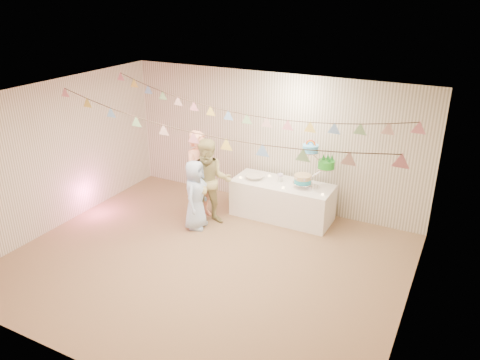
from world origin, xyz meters
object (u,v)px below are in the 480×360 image
at_px(table, 282,200).
at_px(person_adult_b, 210,183).
at_px(person_child, 195,195).
at_px(cake_stand, 314,163).
at_px(person_adult_a, 200,175).

bearing_deg(table, person_adult_b, -142.85).
distance_m(table, person_child, 1.65).
height_order(cake_stand, person_child, cake_stand).
height_order(cake_stand, person_adult_a, person_adult_a).
height_order(cake_stand, person_adult_b, person_adult_b).
bearing_deg(cake_stand, person_adult_a, -159.18).
distance_m(cake_stand, person_adult_b, 1.87).
relative_size(table, person_child, 1.46).
distance_m(table, person_adult_a, 1.59).
bearing_deg(cake_stand, person_child, -147.54).
distance_m(person_adult_b, person_child, 0.34).
bearing_deg(table, cake_stand, 5.19).
bearing_deg(table, person_adult_a, -153.54).
relative_size(cake_stand, person_adult_b, 0.52).
height_order(table, person_adult_b, person_adult_b).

